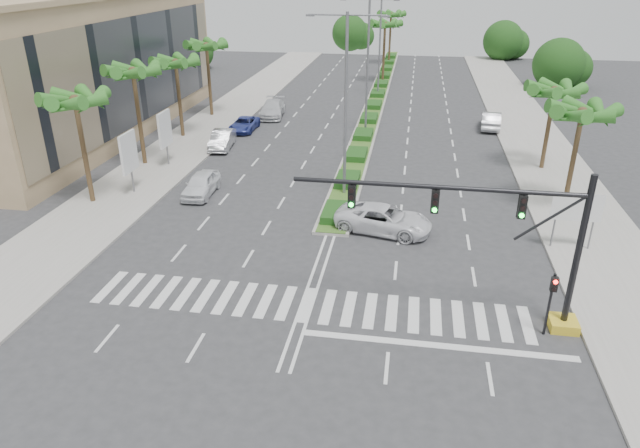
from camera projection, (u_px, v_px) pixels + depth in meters
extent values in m
plane|color=#333335|center=(307.00, 305.00, 26.91)|extent=(160.00, 160.00, 0.00)
cube|color=gray|center=(556.00, 178.00, 42.54)|extent=(6.00, 120.00, 0.15)
cube|color=gray|center=(171.00, 157.00, 47.05)|extent=(6.00, 120.00, 0.15)
cube|color=gray|center=(377.00, 98.00, 67.18)|extent=(2.20, 75.00, 0.20)
cube|color=#355C1F|center=(377.00, 97.00, 67.13)|extent=(1.80, 75.00, 0.04)
cube|color=tan|center=(77.00, 68.00, 51.55)|extent=(12.00, 36.00, 12.00)
cube|color=gold|center=(563.00, 324.00, 25.11)|extent=(1.20, 1.20, 0.45)
cylinder|color=black|center=(578.00, 254.00, 23.66)|extent=(0.28, 0.28, 7.00)
cylinder|color=black|center=(436.00, 187.00, 23.46)|extent=(12.00, 0.20, 0.20)
cylinder|color=black|center=(549.00, 219.00, 23.24)|extent=(2.53, 0.12, 2.15)
cube|color=black|center=(522.00, 207.00, 23.21)|extent=(0.32, 0.24, 1.00)
cylinder|color=#19E533|center=(522.00, 216.00, 23.22)|extent=(0.20, 0.06, 0.20)
cube|color=black|center=(435.00, 202.00, 23.73)|extent=(0.32, 0.24, 1.00)
cylinder|color=#19E533|center=(435.00, 210.00, 23.74)|extent=(0.20, 0.06, 0.20)
cube|color=black|center=(352.00, 197.00, 24.25)|extent=(0.32, 0.24, 1.00)
cylinder|color=#19E533|center=(351.00, 205.00, 24.26)|extent=(0.20, 0.06, 0.20)
cylinder|color=black|center=(549.00, 305.00, 24.18)|extent=(0.12, 0.12, 3.00)
cube|color=black|center=(554.00, 284.00, 23.58)|extent=(0.28, 0.22, 0.65)
cylinder|color=red|center=(556.00, 282.00, 23.39)|extent=(0.18, 0.05, 0.18)
cylinder|color=slate|center=(554.00, 226.00, 31.64)|extent=(0.10, 0.10, 2.80)
cylinder|color=slate|center=(592.00, 228.00, 31.34)|extent=(0.10, 0.10, 2.80)
cube|color=#0C6638|center=(577.00, 207.00, 30.99)|extent=(2.60, 0.08, 1.50)
cube|color=white|center=(577.00, 207.00, 30.94)|extent=(2.70, 0.02, 1.60)
cylinder|color=slate|center=(132.00, 175.00, 39.23)|extent=(0.12, 0.12, 2.80)
cube|color=white|center=(129.00, 152.00, 38.56)|extent=(0.18, 2.10, 2.70)
cube|color=#D8594C|center=(129.00, 152.00, 38.56)|extent=(0.12, 2.00, 2.60)
cylinder|color=slate|center=(167.00, 149.00, 44.60)|extent=(0.12, 0.12, 2.80)
cube|color=white|center=(165.00, 129.00, 43.93)|extent=(0.18, 2.10, 2.70)
cube|color=#D8594C|center=(165.00, 129.00, 43.93)|extent=(0.12, 2.00, 2.60)
cylinder|color=brown|center=(84.00, 153.00, 36.85)|extent=(0.32, 0.32, 7.00)
sphere|color=brown|center=(75.00, 100.00, 35.43)|extent=(0.70, 0.70, 0.70)
cone|color=#326B21|center=(91.00, 102.00, 35.31)|extent=(0.90, 3.62, 1.50)
cone|color=#326B21|center=(93.00, 99.00, 36.14)|extent=(3.39, 2.96, 1.50)
cone|color=#326B21|center=(81.00, 98.00, 36.47)|extent=(3.73, 1.68, 1.50)
cone|color=#326B21|center=(65.00, 100.00, 36.04)|extent=(2.38, 3.65, 1.50)
cone|color=#326B21|center=(56.00, 103.00, 35.19)|extent=(2.38, 3.65, 1.50)
cone|color=#326B21|center=(62.00, 106.00, 34.54)|extent=(3.73, 1.68, 1.50)
cone|color=#326B21|center=(78.00, 105.00, 34.60)|extent=(3.39, 2.96, 1.50)
cylinder|color=brown|center=(139.00, 119.00, 43.93)|extent=(0.32, 0.32, 7.40)
sphere|color=brown|center=(133.00, 71.00, 42.43)|extent=(0.70, 0.70, 0.70)
cone|color=#326B21|center=(147.00, 73.00, 42.30)|extent=(0.90, 3.62, 1.50)
cone|color=#326B21|center=(147.00, 71.00, 43.14)|extent=(3.39, 2.96, 1.50)
cone|color=#326B21|center=(136.00, 70.00, 43.46)|extent=(3.73, 1.68, 1.50)
cone|color=#326B21|center=(124.00, 71.00, 43.04)|extent=(2.38, 3.65, 1.50)
cone|color=#326B21|center=(118.00, 74.00, 42.19)|extent=(2.38, 3.65, 1.50)
cone|color=#326B21|center=(123.00, 75.00, 41.54)|extent=(3.73, 1.68, 1.50)
cone|color=#326B21|center=(136.00, 75.00, 41.60)|extent=(3.39, 2.96, 1.50)
cylinder|color=brown|center=(179.00, 100.00, 51.23)|extent=(0.32, 0.32, 6.80)
sphere|color=brown|center=(176.00, 63.00, 49.84)|extent=(0.70, 0.70, 0.70)
cone|color=#326B21|center=(188.00, 64.00, 49.72)|extent=(0.90, 3.62, 1.50)
cone|color=#326B21|center=(187.00, 62.00, 50.55)|extent=(3.39, 2.96, 1.50)
cone|color=#326B21|center=(178.00, 62.00, 50.88)|extent=(3.73, 1.68, 1.50)
cone|color=#326B21|center=(167.00, 63.00, 50.46)|extent=(2.38, 3.65, 1.50)
cone|color=#326B21|center=(163.00, 64.00, 49.60)|extent=(2.38, 3.65, 1.50)
cone|color=#326B21|center=(168.00, 66.00, 48.96)|extent=(3.73, 1.68, 1.50)
cone|color=#326B21|center=(179.00, 66.00, 49.01)|extent=(3.39, 2.96, 1.50)
cylinder|color=brown|center=(209.00, 81.00, 58.31)|extent=(0.32, 0.32, 7.20)
sphere|color=brown|center=(206.00, 46.00, 56.84)|extent=(0.70, 0.70, 0.70)
cone|color=#326B21|center=(217.00, 47.00, 56.72)|extent=(0.90, 3.62, 1.50)
cone|color=#326B21|center=(216.00, 46.00, 57.55)|extent=(3.39, 2.96, 1.50)
cone|color=#326B21|center=(208.00, 45.00, 57.88)|extent=(3.73, 1.68, 1.50)
cone|color=#326B21|center=(199.00, 46.00, 57.46)|extent=(2.38, 3.65, 1.50)
cone|color=#326B21|center=(195.00, 47.00, 56.60)|extent=(2.38, 3.65, 1.50)
cone|color=#326B21|center=(200.00, 48.00, 55.96)|extent=(3.73, 1.68, 1.50)
cone|color=#326B21|center=(210.00, 48.00, 56.01)|extent=(3.39, 2.96, 1.50)
cylinder|color=brown|center=(573.00, 162.00, 35.94)|extent=(0.32, 0.32, 6.50)
sphere|color=brown|center=(582.00, 112.00, 34.62)|extent=(0.70, 0.70, 0.70)
cone|color=#326B21|center=(601.00, 115.00, 34.50)|extent=(0.90, 3.62, 1.50)
cone|color=#326B21|center=(590.00, 111.00, 35.33)|extent=(3.39, 2.96, 1.50)
cone|color=#326B21|center=(574.00, 110.00, 35.66)|extent=(3.73, 1.68, 1.50)
cone|color=#326B21|center=(563.00, 112.00, 35.24)|extent=(2.38, 3.65, 1.50)
cone|color=#326B21|center=(567.00, 115.00, 34.38)|extent=(2.38, 3.65, 1.50)
cone|color=#326B21|center=(582.00, 118.00, 33.74)|extent=(3.73, 1.68, 1.50)
cone|color=#326B21|center=(598.00, 118.00, 33.79)|extent=(3.39, 2.96, 1.50)
cylinder|color=brown|center=(548.00, 130.00, 43.17)|extent=(0.32, 0.32, 6.20)
sphere|color=brown|center=(554.00, 91.00, 41.91)|extent=(0.70, 0.70, 0.70)
cone|color=#326B21|center=(570.00, 93.00, 41.79)|extent=(0.90, 3.62, 1.50)
cone|color=#326B21|center=(561.00, 90.00, 42.62)|extent=(3.39, 2.96, 1.50)
cone|color=#326B21|center=(548.00, 89.00, 42.95)|extent=(3.73, 1.68, 1.50)
cone|color=#326B21|center=(539.00, 90.00, 42.53)|extent=(2.38, 3.65, 1.50)
cone|color=#326B21|center=(541.00, 93.00, 41.67)|extent=(2.38, 3.65, 1.50)
cone|color=#326B21|center=(554.00, 95.00, 41.03)|extent=(3.73, 1.68, 1.50)
cone|color=#326B21|center=(567.00, 95.00, 41.08)|extent=(3.39, 2.96, 1.50)
cylinder|color=brown|center=(384.00, 54.00, 74.61)|extent=(0.32, 0.32, 7.50)
sphere|color=brown|center=(385.00, 24.00, 73.08)|extent=(0.70, 0.70, 0.70)
cone|color=#326B21|center=(394.00, 25.00, 72.96)|extent=(0.90, 3.62, 1.50)
cone|color=#326B21|center=(391.00, 25.00, 73.79)|extent=(3.39, 2.96, 1.50)
cone|color=#326B21|center=(384.00, 24.00, 74.12)|extent=(3.73, 1.68, 1.50)
cone|color=#326B21|center=(378.00, 25.00, 73.69)|extent=(2.38, 3.65, 1.50)
cone|color=#326B21|center=(377.00, 25.00, 72.84)|extent=(2.38, 3.65, 1.50)
cone|color=#326B21|center=(383.00, 26.00, 72.19)|extent=(3.73, 1.68, 1.50)
cone|color=#326B21|center=(390.00, 26.00, 72.25)|extent=(3.39, 2.96, 1.50)
cylinder|color=brown|center=(390.00, 40.00, 88.04)|extent=(0.32, 0.32, 7.50)
sphere|color=brown|center=(391.00, 15.00, 86.51)|extent=(0.70, 0.70, 0.70)
cone|color=#326B21|center=(398.00, 15.00, 86.39)|extent=(0.90, 3.62, 1.50)
cone|color=#326B21|center=(396.00, 15.00, 87.22)|extent=(3.39, 2.96, 1.50)
cone|color=#326B21|center=(390.00, 15.00, 87.55)|extent=(3.73, 1.68, 1.50)
cone|color=#326B21|center=(385.00, 15.00, 87.13)|extent=(2.38, 3.65, 1.50)
cone|color=#326B21|center=(384.00, 15.00, 86.27)|extent=(2.38, 3.65, 1.50)
cone|color=#326B21|center=(389.00, 16.00, 85.63)|extent=(3.73, 1.68, 1.50)
cone|color=#326B21|center=(395.00, 16.00, 85.68)|extent=(3.39, 2.96, 1.50)
cylinder|color=slate|center=(346.00, 110.00, 36.94)|extent=(0.20, 0.20, 12.00)
cylinder|color=slate|center=(328.00, 15.00, 34.69)|extent=(2.40, 0.10, 0.10)
cylinder|color=slate|center=(367.00, 15.00, 34.33)|extent=(2.40, 0.10, 0.10)
cube|color=slate|center=(310.00, 15.00, 34.87)|extent=(0.50, 0.25, 0.12)
cube|color=slate|center=(385.00, 16.00, 34.19)|extent=(0.50, 0.25, 0.12)
cylinder|color=slate|center=(367.00, 68.00, 51.27)|extent=(0.20, 0.20, 12.00)
cube|color=slate|center=(343.00, 0.00, 49.20)|extent=(0.50, 0.25, 0.12)
cube|color=slate|center=(397.00, 0.00, 48.52)|extent=(0.50, 0.25, 0.12)
cylinder|color=slate|center=(380.00, 45.00, 65.60)|extent=(0.20, 0.20, 12.00)
imported|color=white|center=(201.00, 184.00, 39.33)|extent=(1.95, 4.54, 1.53)
imported|color=#B4B5BA|center=(222.00, 139.00, 49.18)|extent=(2.15, 4.82, 1.54)
imported|color=#303D92|center=(244.00, 124.00, 54.27)|extent=(2.12, 4.58, 1.27)
imported|color=silver|center=(272.00, 109.00, 59.20)|extent=(2.88, 5.87, 1.64)
imported|color=white|center=(384.00, 219.00, 33.91)|extent=(6.19, 3.83, 1.60)
imported|color=#BABABF|center=(491.00, 120.00, 54.92)|extent=(2.24, 5.16, 1.65)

